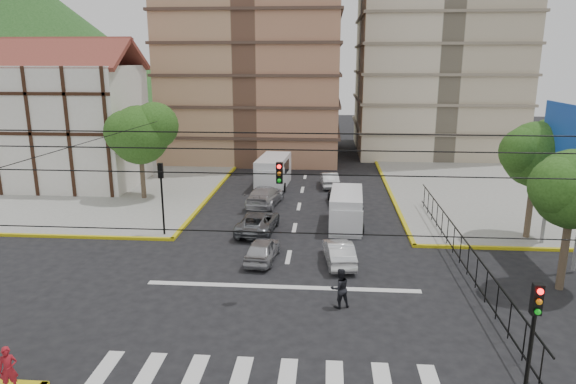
# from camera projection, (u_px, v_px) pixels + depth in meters

# --- Properties ---
(ground) EXTENTS (160.00, 160.00, 0.00)m
(ground) POSITION_uv_depth(u_px,v_px,m) (280.00, 298.00, 23.15)
(ground) COLOR black
(ground) RESTS_ON ground
(sidewalk_nw) EXTENTS (26.00, 26.00, 0.15)m
(sidewalk_nw) POSITION_uv_depth(u_px,v_px,m) (70.00, 184.00, 43.94)
(sidewalk_nw) COLOR gray
(sidewalk_nw) RESTS_ON ground
(sidewalk_ne) EXTENTS (26.00, 26.00, 0.15)m
(sidewalk_ne) POSITION_uv_depth(u_px,v_px,m) (552.00, 194.00, 40.94)
(sidewalk_ne) COLOR gray
(sidewalk_ne) RESTS_ON ground
(crosswalk_stripes) EXTENTS (12.00, 2.40, 0.01)m
(crosswalk_stripes) POSITION_uv_depth(u_px,v_px,m) (264.00, 378.00, 17.36)
(crosswalk_stripes) COLOR silver
(crosswalk_stripes) RESTS_ON ground
(stop_line) EXTENTS (13.00, 0.40, 0.01)m
(stop_line) POSITION_uv_depth(u_px,v_px,m) (282.00, 287.00, 24.31)
(stop_line) COLOR silver
(stop_line) RESTS_ON ground
(tudor_building) EXTENTS (10.80, 8.05, 12.23)m
(tudor_building) POSITION_uv_depth(u_px,v_px,m) (75.00, 124.00, 42.57)
(tudor_building) COLOR silver
(tudor_building) RESTS_ON ground
(distant_hill) EXTENTS (70.00, 70.00, 28.00)m
(distant_hill) POSITION_uv_depth(u_px,v_px,m) (9.00, 39.00, 91.35)
(distant_hill) COLOR #1E4918
(distant_hill) RESTS_ON ground
(park_fence) EXTENTS (0.10, 22.50, 1.66)m
(park_fence) POSITION_uv_depth(u_px,v_px,m) (459.00, 266.00, 26.82)
(park_fence) COLOR black
(park_fence) RESTS_ON ground
(billboard) EXTENTS (0.36, 6.20, 8.10)m
(billboard) POSITION_uv_depth(u_px,v_px,m) (570.00, 149.00, 26.36)
(billboard) COLOR slate
(billboard) RESTS_ON ground
(tree_park_a) EXTENTS (4.41, 3.60, 6.83)m
(tree_park_a) POSITION_uv_depth(u_px,v_px,m) (575.00, 185.00, 22.86)
(tree_park_a) COLOR #473828
(tree_park_a) RESTS_ON ground
(tree_park_c) EXTENTS (4.65, 3.80, 7.25)m
(tree_park_c) POSITION_uv_depth(u_px,v_px,m) (538.00, 151.00, 29.46)
(tree_park_c) COLOR #473828
(tree_park_c) RESTS_ON ground
(tree_tudor) EXTENTS (5.39, 4.40, 7.43)m
(tree_tudor) POSITION_uv_depth(u_px,v_px,m) (141.00, 132.00, 38.20)
(tree_tudor) COLOR #473828
(tree_tudor) RESTS_ON ground
(traffic_light_se) EXTENTS (0.28, 0.22, 4.40)m
(traffic_light_se) POSITION_uv_depth(u_px,v_px,m) (533.00, 332.00, 14.26)
(traffic_light_se) COLOR black
(traffic_light_se) RESTS_ON ground
(traffic_light_nw) EXTENTS (0.28, 0.22, 4.40)m
(traffic_light_nw) POSITION_uv_depth(u_px,v_px,m) (162.00, 187.00, 30.49)
(traffic_light_nw) COLOR black
(traffic_light_nw) RESTS_ON ground
(traffic_light_hanging) EXTENTS (18.00, 9.12, 0.92)m
(traffic_light_hanging) POSITION_uv_depth(u_px,v_px,m) (275.00, 182.00, 19.71)
(traffic_light_hanging) COLOR black
(traffic_light_hanging) RESTS_ON ground
(van_right_lane) EXTENTS (2.22, 5.12, 2.27)m
(van_right_lane) POSITION_uv_depth(u_px,v_px,m) (346.00, 211.00, 32.68)
(van_right_lane) COLOR silver
(van_right_lane) RESTS_ON ground
(van_left_lane) EXTENTS (2.62, 5.81, 2.55)m
(van_left_lane) POSITION_uv_depth(u_px,v_px,m) (273.00, 173.00, 42.92)
(van_left_lane) COLOR silver
(van_left_lane) RESTS_ON ground
(car_silver_front_left) EXTENTS (1.82, 3.78, 1.25)m
(car_silver_front_left) POSITION_uv_depth(u_px,v_px,m) (263.00, 249.00, 27.37)
(car_silver_front_left) COLOR #A5A5AA
(car_silver_front_left) RESTS_ON ground
(car_white_front_right) EXTENTS (1.83, 3.98, 1.26)m
(car_white_front_right) POSITION_uv_depth(u_px,v_px,m) (339.00, 252.00, 26.94)
(car_white_front_right) COLOR silver
(car_white_front_right) RESTS_ON ground
(car_grey_mid_left) EXTENTS (2.52, 4.84, 1.30)m
(car_grey_mid_left) POSITION_uv_depth(u_px,v_px,m) (258.00, 222.00, 31.93)
(car_grey_mid_left) COLOR slate
(car_grey_mid_left) RESTS_ON ground
(car_silver_rear_left) EXTENTS (2.72, 5.24, 1.45)m
(car_silver_rear_left) POSITION_uv_depth(u_px,v_px,m) (265.00, 196.00, 37.77)
(car_silver_rear_left) COLOR #B3B2B7
(car_silver_rear_left) RESTS_ON ground
(car_darkgrey_mid_right) EXTENTS (1.98, 4.11, 1.35)m
(car_darkgrey_mid_right) POSITION_uv_depth(u_px,v_px,m) (340.00, 196.00, 37.85)
(car_darkgrey_mid_right) COLOR #262628
(car_darkgrey_mid_right) RESTS_ON ground
(car_white_rear_right) EXTENTS (1.74, 3.94, 1.26)m
(car_white_rear_right) POSITION_uv_depth(u_px,v_px,m) (329.00, 179.00, 43.33)
(car_white_rear_right) COLOR silver
(car_white_rear_right) RESTS_ON ground
(pedestrian_sw_corner) EXTENTS (0.65, 0.54, 1.53)m
(pedestrian_sw_corner) POSITION_uv_depth(u_px,v_px,m) (8.00, 369.00, 16.28)
(pedestrian_sw_corner) COLOR #A51924
(pedestrian_sw_corner) RESTS_ON sidewalk_sw
(pedestrian_crosswalk) EXTENTS (1.06, 0.96, 1.78)m
(pedestrian_crosswalk) POSITION_uv_depth(u_px,v_px,m) (340.00, 288.00, 22.12)
(pedestrian_crosswalk) COLOR black
(pedestrian_crosswalk) RESTS_ON ground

